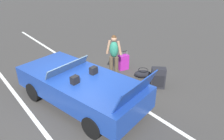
% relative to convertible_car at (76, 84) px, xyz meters
% --- Properties ---
extents(ground_plane, '(80.00, 80.00, 0.00)m').
position_rel_convertible_car_xyz_m(ground_plane, '(-0.19, -0.04, -0.59)').
color(ground_plane, '#383533').
extents(lot_line_near, '(18.00, 0.12, 0.01)m').
position_rel_convertible_car_xyz_m(lot_line_near, '(-0.19, -1.29, -0.59)').
color(lot_line_near, silver).
rests_on(lot_line_near, ground_plane).
extents(lot_line_mid, '(18.00, 0.12, 0.01)m').
position_rel_convertible_car_xyz_m(lot_line_mid, '(-0.19, 1.41, -0.59)').
color(lot_line_mid, silver).
rests_on(lot_line_mid, ground_plane).
extents(convertible_car, '(4.41, 2.51, 1.52)m').
position_rel_convertible_car_xyz_m(convertible_car, '(0.00, 0.00, 0.00)').
color(convertible_car, navy).
rests_on(convertible_car, ground_plane).
extents(suitcase_large_black, '(0.54, 0.53, 0.74)m').
position_rel_convertible_car_xyz_m(suitcase_large_black, '(-1.11, -2.58, -0.22)').
color(suitcase_large_black, black).
rests_on(suitcase_large_black, ground_plane).
extents(suitcase_medium_bright, '(0.34, 0.44, 0.83)m').
position_rel_convertible_car_xyz_m(suitcase_medium_bright, '(0.71, -2.63, -0.28)').
color(suitcase_medium_bright, '#991E8C').
rests_on(suitcase_medium_bright, ground_plane).
extents(duffel_bag, '(0.65, 0.68, 0.34)m').
position_rel_convertible_car_xyz_m(duffel_bag, '(-0.30, -2.71, -0.43)').
color(duffel_bag, black).
rests_on(duffel_bag, ground_plane).
extents(traveler_person, '(0.54, 0.43, 1.65)m').
position_rel_convertible_car_xyz_m(traveler_person, '(0.47, -1.92, 0.34)').
color(traveler_person, '#4C3F2D').
rests_on(traveler_person, ground_plane).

